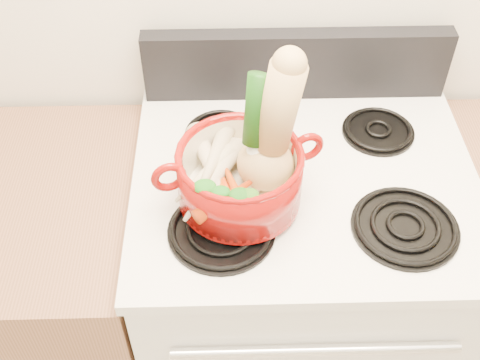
{
  "coord_description": "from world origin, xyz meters",
  "views": [
    {
      "loc": [
        -0.17,
        0.46,
        1.92
      ],
      "look_at": [
        -0.15,
        1.3,
        1.04
      ],
      "focal_mm": 45.0,
      "sensor_mm": 36.0,
      "label": 1
    }
  ],
  "objects_px": {
    "dutch_oven": "(240,177)",
    "leek": "(255,136)",
    "squash": "(278,128)",
    "stove_body": "(292,296)"
  },
  "relations": [
    {
      "from": "squash",
      "to": "leek",
      "type": "height_order",
      "value": "squash"
    },
    {
      "from": "stove_body",
      "to": "squash",
      "type": "xyz_separation_m",
      "value": [
        -0.07,
        -0.06,
        0.69
      ]
    },
    {
      "from": "leek",
      "to": "stove_body",
      "type": "bearing_deg",
      "value": 51.44
    },
    {
      "from": "dutch_oven",
      "to": "leek",
      "type": "relative_size",
      "value": 0.93
    },
    {
      "from": "dutch_oven",
      "to": "leek",
      "type": "bearing_deg",
      "value": 5.91
    },
    {
      "from": "leek",
      "to": "dutch_oven",
      "type": "bearing_deg",
      "value": -136.31
    },
    {
      "from": "stove_body",
      "to": "squash",
      "type": "height_order",
      "value": "squash"
    },
    {
      "from": "dutch_oven",
      "to": "stove_body",
      "type": "bearing_deg",
      "value": 12.15
    },
    {
      "from": "stove_body",
      "to": "dutch_oven",
      "type": "distance_m",
      "value": 0.6
    },
    {
      "from": "dutch_oven",
      "to": "squash",
      "type": "bearing_deg",
      "value": -1.24
    }
  ]
}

